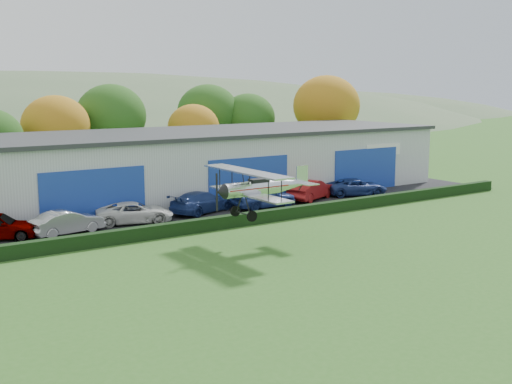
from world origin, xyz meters
TOP-DOWN VIEW (x-y plane):
  - ground at (0.00, 0.00)m, footprint 300.00×300.00m
  - apron at (3.00, 21.00)m, footprint 48.00×9.00m
  - hedge at (3.00, 16.20)m, footprint 46.00×0.60m
  - hangar at (5.00, 27.98)m, footprint 40.60×12.60m
  - tree_belt at (0.85, 40.62)m, footprint 75.70×13.22m
  - car_1 at (-9.43, 19.95)m, footprint 4.60×2.33m
  - car_2 at (-4.81, 20.58)m, footprint 5.40×3.61m
  - car_3 at (0.48, 21.19)m, footprint 5.63×3.77m
  - car_4 at (5.10, 20.17)m, footprint 4.90×2.11m
  - car_5 at (10.05, 20.85)m, footprint 5.19×3.50m
  - car_6 at (14.44, 20.33)m, footprint 5.45×4.02m
  - biplane at (-1.26, 11.32)m, footprint 6.20×7.05m

SIDE VIEW (x-z plane):
  - ground at x=0.00m, z-range 0.00..0.00m
  - apron at x=3.00m, z-range 0.00..0.05m
  - hedge at x=3.00m, z-range 0.00..0.80m
  - car_6 at x=14.44m, z-range 0.05..1.43m
  - car_2 at x=-4.81m, z-range 0.05..1.43m
  - car_1 at x=-9.43m, z-range 0.05..1.50m
  - car_3 at x=0.48m, z-range 0.05..1.56m
  - car_5 at x=10.05m, z-range 0.05..1.67m
  - car_4 at x=5.10m, z-range 0.05..1.70m
  - hangar at x=5.00m, z-range 0.01..5.31m
  - biplane at x=-1.26m, z-range 2.07..4.72m
  - tree_belt at x=0.85m, z-range 0.55..10.67m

